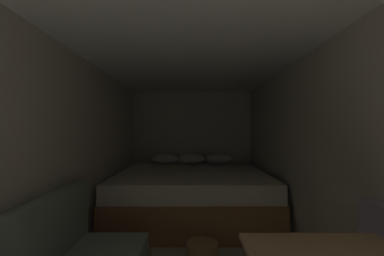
% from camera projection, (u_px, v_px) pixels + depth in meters
% --- Properties ---
extents(wall_back, '(2.41, 0.05, 2.07)m').
position_uv_depth(wall_back, '(191.00, 144.00, 4.95)').
color(wall_back, beige).
rests_on(wall_back, ground).
extents(wall_left, '(0.05, 5.03, 2.07)m').
position_uv_depth(wall_left, '(67.00, 158.00, 2.40)').
color(wall_left, beige).
rests_on(wall_left, ground).
extents(wall_right, '(0.05, 5.03, 2.07)m').
position_uv_depth(wall_right, '(314.00, 158.00, 2.41)').
color(wall_right, beige).
rests_on(wall_right, ground).
extents(ceiling_slab, '(2.41, 5.03, 0.05)m').
position_uv_depth(ceiling_slab, '(190.00, 48.00, 2.42)').
color(ceiling_slab, white).
rests_on(ceiling_slab, wall_left).
extents(bed, '(2.19, 2.06, 0.87)m').
position_uv_depth(bed, '(191.00, 193.00, 3.86)').
color(bed, olive).
rests_on(bed, ground).
extents(wicker_basket, '(0.31, 0.31, 0.22)m').
position_uv_depth(wicker_basket, '(201.00, 254.00, 2.43)').
color(wicker_basket, olive).
rests_on(wicker_basket, ground).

